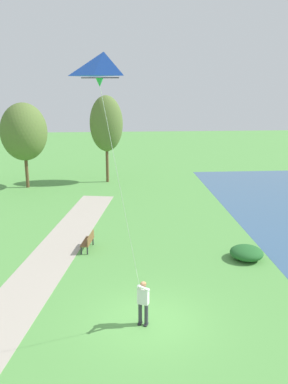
% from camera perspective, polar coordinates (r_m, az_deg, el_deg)
% --- Properties ---
extents(ground_plane, '(120.00, 120.00, 0.00)m').
position_cam_1_polar(ground_plane, '(16.46, 0.65, -17.21)').
color(ground_plane, '#569947').
extents(walkway_path, '(7.96, 31.93, 0.02)m').
position_cam_1_polar(walkway_path, '(18.57, -16.70, -13.85)').
color(walkway_path, '#ADA393').
rests_on(walkway_path, ground).
extents(person_kite_flyer, '(0.50, 0.63, 1.83)m').
position_cam_1_polar(person_kite_flyer, '(15.73, -0.14, -14.41)').
color(person_kite_flyer, '#232328').
rests_on(person_kite_flyer, ground).
extents(flying_kite, '(1.66, 2.94, 7.68)m').
position_cam_1_polar(flying_kite, '(10.96, -5.51, 15.96)').
color(flying_kite, blue).
extents(park_bench_near_walkway, '(0.70, 1.55, 0.88)m').
position_cam_1_polar(park_bench_near_walkway, '(22.61, -7.58, -6.57)').
color(park_bench_near_walkway, brown).
rests_on(park_bench_near_walkway, ground).
extents(tree_lakeside_near, '(3.78, 3.98, 7.05)m').
position_cam_1_polar(tree_lakeside_near, '(35.94, -16.06, 7.88)').
color(tree_lakeside_near, brown).
rests_on(tree_lakeside_near, ground).
extents(tree_treeline_left, '(2.85, 2.56, 7.55)m').
position_cam_1_polar(tree_treeline_left, '(36.60, -5.16, 9.24)').
color(tree_treeline_left, brown).
rests_on(tree_treeline_left, ground).
extents(lakeside_shrub, '(1.67, 1.71, 0.67)m').
position_cam_1_polar(lakeside_shrub, '(21.97, 13.80, -8.05)').
color(lakeside_shrub, '#236028').
rests_on(lakeside_shrub, ground).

